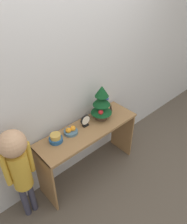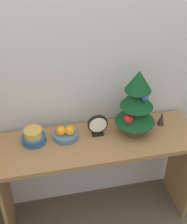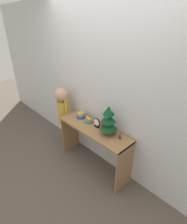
{
  "view_description": "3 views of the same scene",
  "coord_description": "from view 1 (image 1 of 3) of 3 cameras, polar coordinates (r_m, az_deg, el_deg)",
  "views": [
    {
      "loc": [
        -1.22,
        -1.23,
        2.28
      ],
      "look_at": [
        0.06,
        0.18,
        0.92
      ],
      "focal_mm": 35.0,
      "sensor_mm": 36.0,
      "label": 1
    },
    {
      "loc": [
        -0.32,
        -1.2,
        1.98
      ],
      "look_at": [
        -0.03,
        0.17,
        0.96
      ],
      "focal_mm": 50.0,
      "sensor_mm": 36.0,
      "label": 2
    },
    {
      "loc": [
        1.6,
        -1.32,
        2.11
      ],
      "look_at": [
        -0.04,
        0.23,
        0.96
      ],
      "focal_mm": 28.0,
      "sensor_mm": 36.0,
      "label": 3
    }
  ],
  "objects": [
    {
      "name": "mini_tree",
      "position": [
        2.47,
        2.12,
        2.35
      ],
      "size": [
        0.25,
        0.25,
        0.43
      ],
      "color": "#4C3828",
      "rests_on": "console_table"
    },
    {
      "name": "fruit_bowl",
      "position": [
        2.37,
        -5.97,
        -4.92
      ],
      "size": [
        0.15,
        0.15,
        0.08
      ],
      "color": "#476B84",
      "rests_on": "console_table"
    },
    {
      "name": "child_figure",
      "position": [
        2.12,
        -19.13,
        -12.47
      ],
      "size": [
        0.29,
        0.24,
        1.13
      ],
      "color": "#38384C",
      "rests_on": "ground_plane"
    },
    {
      "name": "console_table",
      "position": [
        2.54,
        -1.36,
        -7.06
      ],
      "size": [
        1.24,
        0.39,
        0.72
      ],
      "color": "olive",
      "rests_on": "ground_plane"
    },
    {
      "name": "ground_plane",
      "position": [
        2.86,
        1.49,
        -17.31
      ],
      "size": [
        12.0,
        12.0,
        0.0
      ],
      "primitive_type": "plane",
      "color": "brown"
    },
    {
      "name": "figurine",
      "position": [
        2.69,
        4.53,
        1.22
      ],
      "size": [
        0.04,
        0.04,
        0.1
      ],
      "color": "#382D23",
      "rests_on": "console_table"
    },
    {
      "name": "singing_bowl",
      "position": [
        2.29,
        -9.84,
        -6.8
      ],
      "size": [
        0.14,
        0.14,
        0.09
      ],
      "color": "#235189",
      "rests_on": "console_table"
    },
    {
      "name": "back_wall",
      "position": [
        2.3,
        -5.58,
        8.77
      ],
      "size": [
        7.0,
        0.05,
        2.5
      ],
      "primitive_type": "cube",
      "color": "silver",
      "rests_on": "ground_plane"
    },
    {
      "name": "desk_clock",
      "position": [
        2.43,
        -2.12,
        -2.32
      ],
      "size": [
        0.13,
        0.04,
        0.15
      ],
      "color": "black",
      "rests_on": "console_table"
    }
  ]
}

